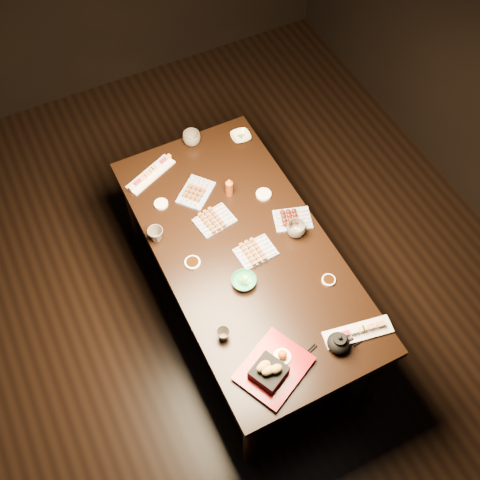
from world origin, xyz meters
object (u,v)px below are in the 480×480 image
edamame_bowl_green (244,281)px  teacup_far_right (192,138)px  yakitori_plate_left (196,190)px  edamame_bowl_cream (241,137)px  yakitori_plate_center (214,219)px  sushi_platter_far (150,173)px  yakitori_plate_right (256,250)px  tempura_tray (274,365)px  teacup_near_left (223,334)px  sushi_platter_near (358,331)px  teapot (339,342)px  teacup_far_left (156,235)px  teacup_mid_right (296,229)px  condiment_bottle (229,187)px  dining_table (244,282)px

edamame_bowl_green → teacup_far_right: 1.04m
yakitori_plate_left → edamame_bowl_cream: size_ratio=1.82×
yakitori_plate_center → yakitori_plate_left: (-0.01, 0.23, 0.00)m
sushi_platter_far → edamame_bowl_cream: size_ratio=2.75×
yakitori_plate_right → teacup_far_right: bearing=84.9°
tempura_tray → teacup_near_left: size_ratio=4.75×
sushi_platter_near → teapot: 0.14m
sushi_platter_far → edamame_bowl_cream: sushi_platter_far is taller
tempura_tray → teacup_far_right: size_ratio=3.10×
teacup_far_left → teapot: size_ratio=0.65×
tempura_tray → sushi_platter_near: bearing=-27.9°
teacup_mid_right → teacup_far_left: teacup_mid_right is taller
yakitori_plate_left → teacup_far_left: (-0.32, -0.19, 0.01)m
yakitori_plate_left → teacup_far_right: bearing=28.8°
tempura_tray → teacup_mid_right: bearing=27.3°
teacup_far_right → teacup_near_left: bearing=-107.2°
edamame_bowl_cream → condiment_bottle: size_ratio=0.89×
teacup_mid_right → teacup_far_right: bearing=105.3°
dining_table → edamame_bowl_cream: 0.90m
dining_table → teacup_near_left: (-0.33, -0.42, 0.41)m
sushi_platter_far → tempura_tray: (0.08, -1.39, 0.04)m
dining_table → edamame_bowl_green: bearing=-119.3°
dining_table → sushi_platter_near: size_ratio=5.11×
edamame_bowl_cream → teacup_far_right: 0.30m
sushi_platter_near → yakitori_plate_right: size_ratio=1.69×
yakitori_plate_center → condiment_bottle: condiment_bottle is taller
yakitori_plate_right → condiment_bottle: size_ratio=1.53×
condiment_bottle → tempura_tray: bearing=-104.8°
yakitori_plate_center → condiment_bottle: bearing=31.8°
edamame_bowl_cream → teacup_far_right: bearing=161.1°
yakitori_plate_right → edamame_bowl_green: (-0.14, -0.14, -0.01)m
teacup_far_left → yakitori_plate_left: bearing=30.4°
edamame_bowl_green → tempura_tray: size_ratio=0.40×
dining_table → tempura_tray: size_ratio=5.37×
sushi_platter_far → condiment_bottle: size_ratio=2.43×
yakitori_plate_right → teapot: teapot is taller
dining_table → sushi_platter_near: (0.28, -0.70, 0.40)m
teacup_mid_right → teacup_far_left: size_ratio=1.23×
teacup_near_left → teacup_mid_right: 0.73m
sushi_platter_far → yakitori_plate_left: size_ratio=1.51×
dining_table → edamame_bowl_cream: (0.35, 0.74, 0.39)m
sushi_platter_near → yakitori_plate_center: 1.00m
edamame_bowl_cream → tempura_tray: tempura_tray is taller
yakitori_plate_center → edamame_bowl_cream: bearing=41.4°
edamame_bowl_cream → teapot: size_ratio=0.91×
yakitori_plate_center → tempura_tray: bearing=-106.2°
yakitori_plate_center → yakitori_plate_left: bearing=84.2°
condiment_bottle → yakitori_plate_left: bearing=152.0°
dining_table → teapot: teapot is taller
edamame_bowl_green → teapot: (0.25, -0.52, 0.04)m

